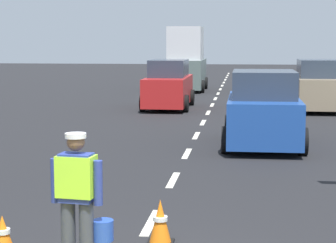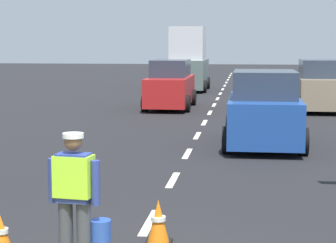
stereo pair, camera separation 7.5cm
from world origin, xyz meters
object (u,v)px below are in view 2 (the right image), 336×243
Objects in this scene: traffic_cone_far at (158,222)px; delivery_truck at (189,62)px; car_parked_far at (320,87)px; traffic_cone_near at (1,234)px; car_oncoming_second at (170,86)px; car_outgoing_ahead at (264,111)px; road_worker at (76,193)px.

delivery_truck is at bearing 94.54° from traffic_cone_far.
traffic_cone_far is at bearing -85.46° from delivery_truck.
car_parked_far is at bearing -56.94° from delivery_truck.
delivery_truck reaches higher than traffic_cone_near.
car_parked_far is at bearing 71.36° from traffic_cone_near.
traffic_cone_near is 18.13m from car_oncoming_second.
car_parked_far reaches higher than traffic_cone_near.
car_oncoming_second reaches higher than traffic_cone_near.
delivery_truck is 11.26m from car_parked_far.
car_outgoing_ahead is (3.74, -18.32, -0.68)m from delivery_truck.
car_oncoming_second is (-3.64, 9.15, 0.00)m from car_outgoing_ahead.
road_worker is 9.67m from car_outgoing_ahead.
car_parked_far is at bearing 75.00° from road_worker.
traffic_cone_far is at bearing -100.96° from car_outgoing_ahead.
traffic_cone_far is 0.14× the size of delivery_truck.
car_outgoing_ahead is at bearing 79.04° from traffic_cone_far.
car_outgoing_ahead is at bearing 75.04° from road_worker.
car_outgoing_ahead is at bearing -105.05° from car_parked_far.
traffic_cone_near is at bearing 162.09° from road_worker.
car_outgoing_ahead is 1.01× the size of car_parked_far.
car_oncoming_second is (0.10, -9.17, -0.68)m from delivery_truck.
traffic_cone_far is at bearing -103.09° from car_parked_far.
delivery_truck is at bearing 123.06° from car_parked_far.
car_parked_far reaches higher than car_outgoing_ahead.
car_oncoming_second reaches higher than car_outgoing_ahead.
delivery_truck is 1.16× the size of car_outgoing_ahead.
road_worker is at bearing -105.00° from car_parked_far.
traffic_cone_near is 9.70m from car_outgoing_ahead.
traffic_cone_near is 0.11× the size of car_oncoming_second.
traffic_cone_near is at bearing -89.78° from delivery_truck.
car_parked_far is at bearing 76.91° from traffic_cone_far.
road_worker is at bearing -86.47° from car_oncoming_second.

